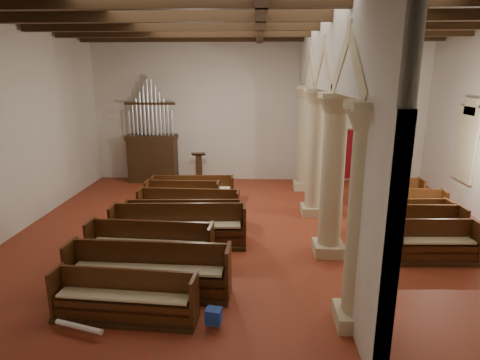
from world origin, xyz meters
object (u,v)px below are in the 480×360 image
Objects in this scene: processional_banner at (393,166)px; aisle_pew_0 at (435,248)px; nave_pew_0 at (125,304)px; pipe_organ at (152,150)px; lectern at (199,170)px.

aisle_pew_0 is at bearing -97.61° from processional_banner.
processional_banner is 0.82× the size of nave_pew_0.
processional_banner is at bearing 78.00° from aisle_pew_0.
nave_pew_0 is (-8.05, -9.86, -0.46)m from processional_banner.
pipe_organ reaches higher than processional_banner.
pipe_organ reaches higher than aisle_pew_0.
lectern is 8.05m from processional_banner.
lectern is 0.50× the size of nave_pew_0.
pipe_organ is 10.08m from processional_banner.
processional_banner is (10.06, -0.18, -0.59)m from pipe_organ.
lectern is 0.62× the size of processional_banner.
lectern is (2.02, -0.34, -0.80)m from pipe_organ.
nave_pew_0 is at bearing -160.47° from aisle_pew_0.
pipe_organ is at bearing 105.29° from nave_pew_0.
nave_pew_0 is at bearing -127.16° from processional_banner.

